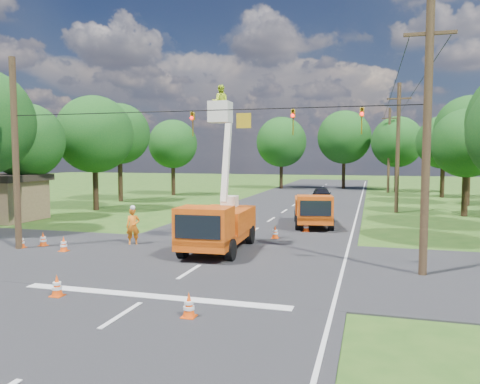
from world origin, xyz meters
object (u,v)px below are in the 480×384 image
(tree_left_d, at_px, (94,135))
(traffic_cone_3, at_px, (306,226))
(tree_left_f, at_px, (173,144))
(pole_right_near, at_px, (427,137))
(bucket_truck, at_px, (218,217))
(tree_left_c, at_px, (26,141))
(second_truck, at_px, (313,209))
(traffic_cone_5, at_px, (43,239))
(tree_far_b, at_px, (344,137))
(traffic_cone_7, at_px, (324,212))
(tree_far_c, at_px, (397,142))
(traffic_cone_1, at_px, (189,305))
(traffic_cone_2, at_px, (275,232))
(distant_car, at_px, (322,195))
(tree_right_e, at_px, (444,142))
(tree_far_a, at_px, (281,142))
(pole_left, at_px, (16,154))
(traffic_cone_4, at_px, (64,244))
(traffic_cone_6, at_px, (21,241))
(tree_right_d, at_px, (470,130))
(ground_worker, at_px, (133,227))
(traffic_cone_0, at_px, (57,286))
(pole_right_far, at_px, (389,150))
(pole_right_mid, at_px, (398,147))
(shed, at_px, (0,197))
(tree_right_c, at_px, (467,143))
(tree_left_e, at_px, (119,134))

(tree_left_d, bearing_deg, traffic_cone_3, -19.36)
(tree_left_f, bearing_deg, pole_right_near, -52.16)
(bucket_truck, bearing_deg, tree_left_c, 154.91)
(traffic_cone_3, bearing_deg, second_truck, 86.48)
(traffic_cone_5, distance_m, tree_far_b, 46.15)
(traffic_cone_7, relative_size, tree_far_c, 0.08)
(traffic_cone_1, relative_size, traffic_cone_2, 1.00)
(distant_car, height_order, traffic_cone_5, distant_car)
(tree_left_f, relative_size, tree_right_e, 0.97)
(tree_right_e, height_order, tree_far_a, tree_far_a)
(tree_left_c, bearing_deg, pole_left, -52.13)
(traffic_cone_5, distance_m, tree_right_e, 41.32)
(traffic_cone_4, xyz_separation_m, traffic_cone_5, (-1.79, 0.83, 0.00))
(second_truck, relative_size, tree_left_d, 0.63)
(traffic_cone_5, relative_size, traffic_cone_6, 1.00)
(tree_left_c, height_order, tree_right_d, tree_right_d)
(ground_worker, xyz_separation_m, traffic_cone_3, (7.78, 6.23, -0.56))
(traffic_cone_0, height_order, tree_left_c, tree_left_c)
(bucket_truck, distance_m, pole_right_far, 39.05)
(pole_left, bearing_deg, tree_right_d, 48.01)
(tree_right_e, bearing_deg, tree_far_a, 156.95)
(pole_right_far, height_order, tree_far_c, pole_right_far)
(tree_far_a, bearing_deg, pole_right_far, -12.53)
(pole_left, relative_size, tree_left_f, 1.07)
(pole_right_mid, bearing_deg, traffic_cone_6, -132.26)
(bucket_truck, xyz_separation_m, tree_left_f, (-14.59, 27.91, 4.07))
(second_truck, xyz_separation_m, pole_right_near, (5.37, -10.87, 4.02))
(tree_far_a, bearing_deg, shed, -110.38)
(distant_car, relative_size, tree_right_c, 0.52)
(pole_right_mid, relative_size, tree_left_c, 1.24)
(tree_right_c, relative_size, tree_far_b, 0.76)
(ground_worker, relative_size, traffic_cone_2, 2.59)
(traffic_cone_0, bearing_deg, tree_left_e, 116.49)
(tree_far_a, bearing_deg, tree_left_e, -119.33)
(distant_car, relative_size, tree_far_b, 0.40)
(pole_right_mid, relative_size, tree_far_b, 0.97)
(traffic_cone_0, distance_m, tree_far_a, 49.35)
(tree_left_d, height_order, tree_left_f, tree_left_d)
(traffic_cone_1, height_order, tree_left_e, tree_left_e)
(pole_left, relative_size, shed, 1.64)
(pole_right_near, distance_m, tree_far_a, 45.08)
(traffic_cone_2, xyz_separation_m, tree_far_a, (-6.69, 36.97, 5.83))
(traffic_cone_2, distance_m, tree_far_b, 39.52)
(tree_far_a, bearing_deg, traffic_cone_4, -92.72)
(second_truck, relative_size, distant_car, 1.42)
(ground_worker, bearing_deg, second_truck, 19.45)
(tree_right_e, bearing_deg, traffic_cone_5, -123.53)
(second_truck, relative_size, tree_right_d, 0.60)
(traffic_cone_1, xyz_separation_m, tree_left_c, (-18.35, 15.61, 5.08))
(tree_left_e, distance_m, tree_far_b, 30.35)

